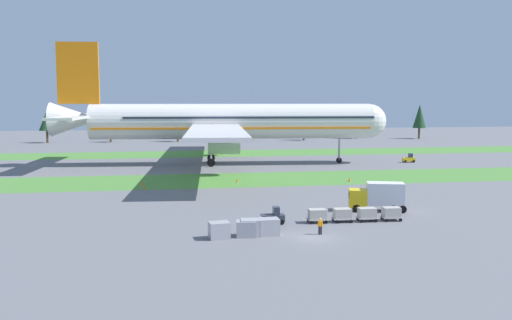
{
  "coord_description": "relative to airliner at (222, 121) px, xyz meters",
  "views": [
    {
      "loc": [
        -14.26,
        -52.79,
        13.94
      ],
      "look_at": [
        -0.37,
        35.29,
        4.0
      ],
      "focal_mm": 38.7,
      "sensor_mm": 36.0,
      "label": 1
    }
  ],
  "objects": [
    {
      "name": "baggage_tug",
      "position": [
        0.14,
        -57.48,
        -8.34
      ],
      "size": [
        2.64,
        1.38,
        1.97
      ],
      "rotation": [
        0.0,
        0.0,
        1.54
      ],
      "color": "#2D333D",
      "rests_on": "ground"
    },
    {
      "name": "cargo_dolly_second",
      "position": [
        8.06,
        -57.72,
        -8.23
      ],
      "size": [
        2.24,
        1.57,
        1.55
      ],
      "rotation": [
        0.0,
        0.0,
        1.54
      ],
      "color": "#A3A3A8",
      "rests_on": "ground"
    },
    {
      "name": "cargo_dolly_lead",
      "position": [
        5.16,
        -57.64,
        -8.23
      ],
      "size": [
        2.24,
        1.57,
        1.55
      ],
      "rotation": [
        0.0,
        0.0,
        1.54
      ],
      "color": "#A3A3A8",
      "rests_on": "ground"
    },
    {
      "name": "taxiway_marker_1",
      "position": [
        -0.03,
        -25.84,
        -8.87
      ],
      "size": [
        0.44,
        0.44,
        0.57
      ],
      "primitive_type": "cone",
      "color": "orange",
      "rests_on": "ground"
    },
    {
      "name": "cargo_dolly_third",
      "position": [
        10.96,
        -57.81,
        -8.23
      ],
      "size": [
        2.24,
        1.57,
        1.55
      ],
      "rotation": [
        0.0,
        0.0,
        1.54
      ],
      "color": "#A3A3A8",
      "rests_on": "ground"
    },
    {
      "name": "distant_tree_line",
      "position": [
        6.47,
        65.23,
        -2.05
      ],
      "size": [
        147.8,
        9.81,
        12.23
      ],
      "color": "#4C3823",
      "rests_on": "ground"
    },
    {
      "name": "ground_crew_loader",
      "position": [
        -1.95,
        -61.2,
        -8.21
      ],
      "size": [
        0.36,
        0.56,
        1.74
      ],
      "rotation": [
        0.0,
        0.0,
        1.45
      ],
      "color": "black",
      "rests_on": "ground"
    },
    {
      "name": "ground_plane",
      "position": [
        3.06,
        -64.11,
        -9.15
      ],
      "size": [
        400.0,
        400.0,
        0.0
      ],
      "primitive_type": "plane",
      "color": "slate"
    },
    {
      "name": "uld_container_3",
      "position": [
        -3.16,
        -62.43,
        -8.29
      ],
      "size": [
        2.14,
        1.77,
        1.72
      ],
      "primitive_type": "cube",
      "rotation": [
        0.0,
        0.0,
        -0.09
      ],
      "color": "#A3A3A8",
      "rests_on": "ground"
    },
    {
      "name": "taxiway_marker_2",
      "position": [
        -15.56,
        -26.84,
        -8.8
      ],
      "size": [
        0.44,
        0.44,
        0.7
      ],
      "primitive_type": "cone",
      "color": "orange",
      "rests_on": "ground"
    },
    {
      "name": "airliner",
      "position": [
        0.0,
        0.0,
        0.0
      ],
      "size": [
        71.01,
        87.51,
        25.52
      ],
      "rotation": [
        0.0,
        0.0,
        -1.65
      ],
      "color": "silver",
      "rests_on": "ground"
    },
    {
      "name": "grass_strip_far",
      "position": [
        3.06,
        22.9,
        -9.15
      ],
      "size": [
        320.0,
        17.07,
        0.01
      ],
      "primitive_type": "cube",
      "color": "#4C8438",
      "rests_on": "ground"
    },
    {
      "name": "grass_strip_near",
      "position": [
        3.06,
        -23.23,
        -9.15
      ],
      "size": [
        320.0,
        17.07,
        0.01
      ],
      "primitive_type": "cube",
      "color": "#4C8438",
      "rests_on": "ground"
    },
    {
      "name": "taxiway_marker_0",
      "position": [
        -15.11,
        -31.13,
        -8.91
      ],
      "size": [
        0.44,
        0.44,
        0.49
      ],
      "primitive_type": "cone",
      "color": "orange",
      "rests_on": "ground"
    },
    {
      "name": "taxiway_marker_3",
      "position": [
        18.83,
        -28.22,
        -8.82
      ],
      "size": [
        0.44,
        0.44,
        0.67
      ],
      "primitive_type": "cone",
      "color": "orange",
      "rests_on": "ground"
    },
    {
      "name": "cargo_dolly_fourth",
      "position": [
        13.86,
        -57.9,
        -8.23
      ],
      "size": [
        2.24,
        1.57,
        1.55
      ],
      "rotation": [
        0.0,
        0.0,
        1.54
      ],
      "color": "#A3A3A8",
      "rests_on": "ground"
    },
    {
      "name": "uld_container_0",
      "position": [
        -1.25,
        -62.37,
        -8.29
      ],
      "size": [
        2.07,
        1.69,
        1.73
      ],
      "primitive_type": "cube",
      "rotation": [
        0.0,
        0.0,
        0.04
      ],
      "color": "#A3A3A8",
      "rests_on": "ground"
    },
    {
      "name": "pushback_tractor",
      "position": [
        40.84,
        -3.2,
        -8.34
      ],
      "size": [
        2.69,
        1.5,
        1.97
      ],
      "rotation": [
        0.0,
        0.0,
        1.49
      ],
      "color": "yellow",
      "rests_on": "ground"
    },
    {
      "name": "uld_container_2",
      "position": [
        -6.42,
        -62.94,
        -8.32
      ],
      "size": [
        2.17,
        1.82,
        1.66
      ],
      "primitive_type": "cube",
      "rotation": [
        0.0,
        0.0,
        0.12
      ],
      "color": "#A3A3A8",
      "rests_on": "ground"
    },
    {
      "name": "uld_container_1",
      "position": [
        -3.63,
        -62.6,
        -8.34
      ],
      "size": [
        2.15,
        1.79,
        1.63
      ],
      "primitive_type": "cube",
      "rotation": [
        0.0,
        0.0,
        -0.1
      ],
      "color": "#A3A3A8",
      "rests_on": "ground"
    },
    {
      "name": "catering_truck",
      "position": [
        14.31,
        -52.44,
        -7.2
      ],
      "size": [
        7.32,
        4.07,
        3.58
      ],
      "rotation": [
        0.0,
        0.0,
        1.3
      ],
      "color": "yellow",
      "rests_on": "ground"
    },
    {
      "name": "ground_crew_marshaller",
      "position": [
        4.02,
        -62.93,
        -8.21
      ],
      "size": [
        0.45,
        0.4,
        1.74
      ],
      "rotation": [
        0.0,
        0.0,
        2.44
      ],
      "color": "black",
      "rests_on": "ground"
    }
  ]
}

